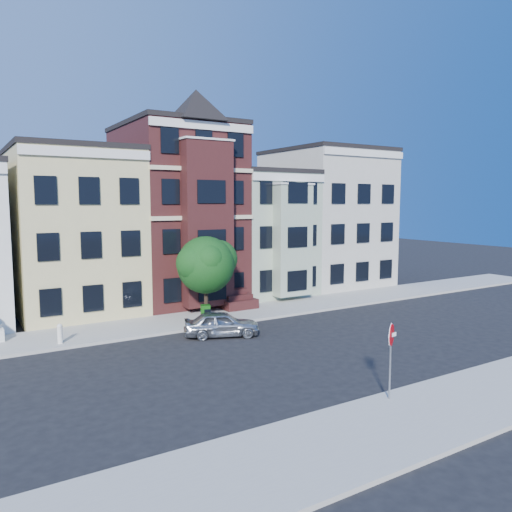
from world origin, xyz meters
TOP-DOWN VIEW (x-y plane):
  - ground at (0.00, 0.00)m, footprint 120.00×120.00m
  - far_sidewalk at (0.00, 8.00)m, footprint 60.00×4.00m
  - near_sidewalk at (0.00, -8.00)m, footprint 60.00×4.00m
  - house_yellow at (-7.00, 14.50)m, footprint 7.00×9.00m
  - house_brown at (0.00, 14.50)m, footprint 7.00×9.00m
  - house_green at (6.50, 14.50)m, footprint 6.00×9.00m
  - house_cream at (13.50, 14.50)m, footprint 8.00×9.00m
  - street_tree at (-1.28, 7.23)m, footprint 6.06×6.06m
  - parked_car at (-1.88, 4.19)m, footprint 4.20×2.90m
  - newspaper_box at (-1.78, 6.30)m, footprint 0.63×0.59m
  - fire_hydrant at (-9.39, 6.71)m, footprint 0.32×0.32m
  - stop_sign at (-0.94, -6.54)m, footprint 0.84×0.27m

SIDE VIEW (x-z plane):
  - ground at x=0.00m, z-range 0.00..0.00m
  - far_sidewalk at x=0.00m, z-range 0.00..0.15m
  - near_sidewalk at x=0.00m, z-range 0.00..0.15m
  - fire_hydrant at x=-9.39m, z-range 0.15..0.92m
  - parked_car at x=-1.88m, z-range 0.00..1.33m
  - newspaper_box at x=-1.78m, z-range 0.15..1.28m
  - stop_sign at x=-0.94m, z-range 0.15..3.20m
  - street_tree at x=-1.28m, z-range 0.15..6.19m
  - house_green at x=6.50m, z-range 0.00..9.00m
  - house_yellow at x=-7.00m, z-range 0.00..10.00m
  - house_cream at x=13.50m, z-range 0.00..11.00m
  - house_brown at x=0.00m, z-range 0.00..12.00m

